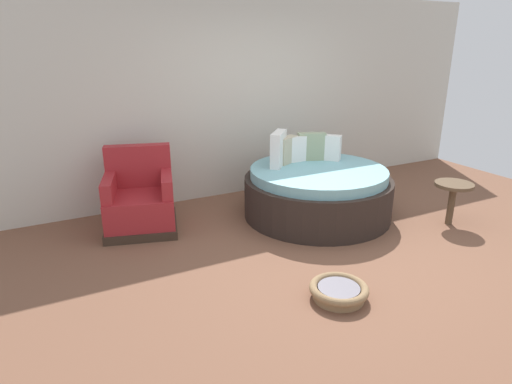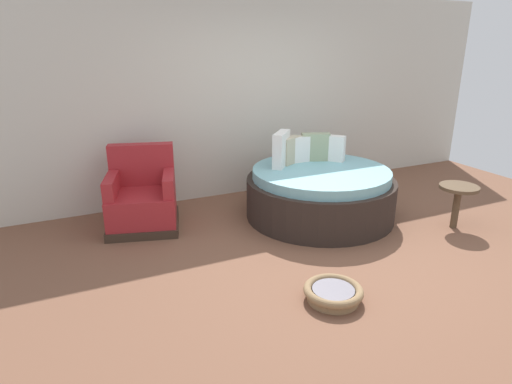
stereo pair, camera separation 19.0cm
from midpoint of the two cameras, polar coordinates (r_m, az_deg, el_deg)
ground_plane at (r=4.75m, az=10.04°, el=-7.63°), size 8.00×8.00×0.02m
back_wall at (r=6.27m, az=-2.25°, el=12.24°), size 8.00×0.12×2.71m
round_daybed at (r=5.52m, az=6.92°, el=0.13°), size 1.83×1.83×1.04m
red_armchair at (r=5.30m, az=-15.82°, el=-1.16°), size 0.98×0.98×0.94m
pet_basket at (r=3.89m, az=9.30°, el=-12.60°), size 0.51×0.51×0.13m
side_table at (r=5.63m, az=23.40°, el=0.16°), size 0.44×0.44×0.52m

